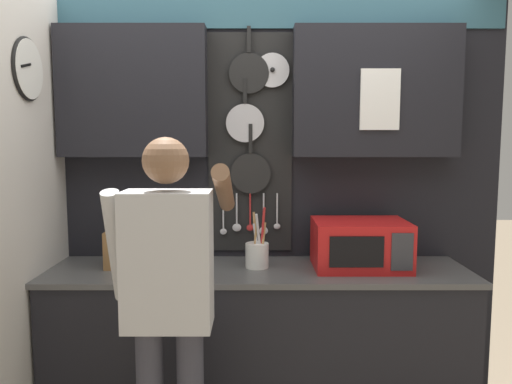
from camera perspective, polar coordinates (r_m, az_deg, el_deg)
name	(u,v)px	position (r m, az deg, el deg)	size (l,w,h in m)	color
base_cabinet_counter	(259,348)	(2.93, 0.30, -17.38)	(2.31, 0.60, 0.90)	black
back_wall_unit	(260,155)	(2.95, 0.41, 4.20)	(2.88, 0.22, 2.42)	black
side_wall	(6,224)	(2.58, -26.67, -3.25)	(0.07, 1.60, 2.42)	silver
microwave	(360,244)	(2.83, 11.81, -5.86)	(0.51, 0.38, 0.26)	red
knife_block	(116,249)	(2.89, -15.67, -6.28)	(0.11, 0.15, 0.29)	brown
utensil_crock	(257,253)	(2.78, 0.14, -7.01)	(0.13, 0.13, 0.34)	white
person	(169,289)	(2.25, -9.94, -10.82)	(0.54, 0.62, 1.63)	#383842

